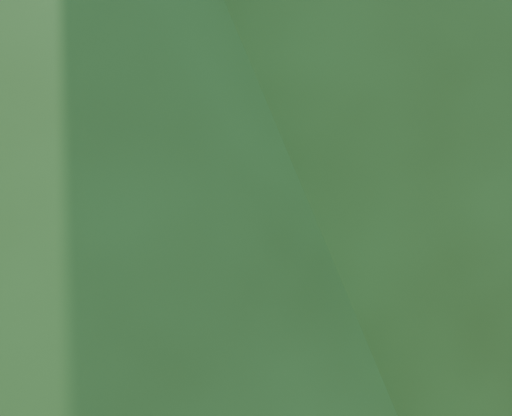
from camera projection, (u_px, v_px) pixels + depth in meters
ground at (253, 271)px, 13.67m from camera, size 90.00×90.00×0.00m
track at (253, 268)px, 13.65m from camera, size 22.00×1.00×0.10m
locomotive at (67, 272)px, 10.34m from camera, size 2.76×1.30×3.17m
carriage_front at (212, 259)px, 12.64m from camera, size 3.72×1.55×1.93m
carriage_rear at (322, 220)px, 14.71m from camera, size 3.72×1.52×1.93m
fence at (127, 168)px, 19.16m from camera, size 18.10×0.10×1.00m
shrub_mid_w at (79, 153)px, 19.13m from camera, size 3.22×2.48×2.23m
shrub_mid_e at (182, 142)px, 21.80m from camera, size 1.92×1.48×1.33m
shrub_east at (284, 114)px, 24.86m from camera, size 2.89×2.23×2.00m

